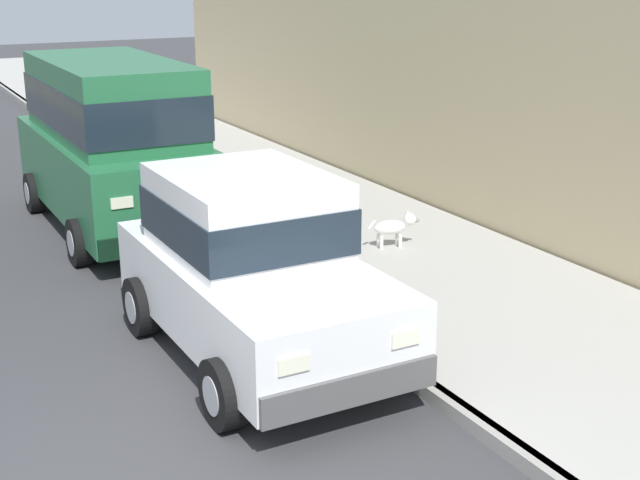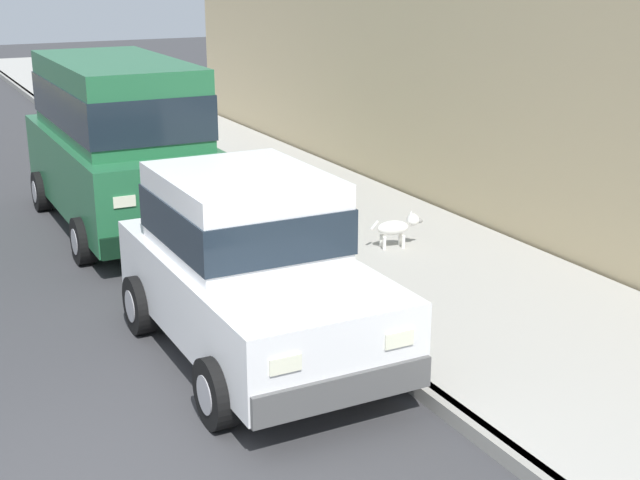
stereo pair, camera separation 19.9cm
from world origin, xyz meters
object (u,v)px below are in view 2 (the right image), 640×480
Objects in this scene: car_white_hatchback at (250,264)px; car_green_van at (119,136)px; fire_hydrant at (229,195)px; dog_white at (397,227)px.

car_white_hatchback is 5.13m from car_green_van.
car_green_van reaches higher than fire_hydrant.
car_white_hatchback is 5.26× the size of fire_hydrant.
car_white_hatchback reaches higher than fire_hydrant.
dog_white is (2.97, 1.96, -0.55)m from car_white_hatchback.
fire_hydrant is (-1.48, 2.45, 0.05)m from dog_white.
car_green_van reaches higher than dog_white.
car_white_hatchback is 5.09× the size of dog_white.
car_green_van is 1.85m from fire_hydrant.
dog_white is 1.03× the size of fire_hydrant.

